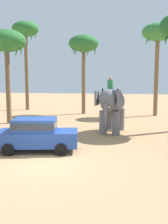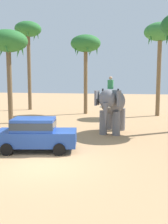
{
  "view_description": "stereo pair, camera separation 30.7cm",
  "coord_description": "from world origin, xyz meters",
  "px_view_note": "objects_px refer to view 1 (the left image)",
  "views": [
    {
      "loc": [
        3.69,
        -10.0,
        3.58
      ],
      "look_at": [
        0.49,
        5.71,
        1.6
      ],
      "focal_mm": 40.41,
      "sensor_mm": 36.0,
      "label": 1
    },
    {
      "loc": [
        3.99,
        -9.93,
        3.58
      ],
      "look_at": [
        0.49,
        5.71,
        1.6
      ],
      "focal_mm": 40.41,
      "sensor_mm": 36.0,
      "label": 2
    }
  ],
  "objects_px": {
    "palm_tree_left_of_road": "(7,43)",
    "palm_tree_far_back": "(26,33)",
    "car_sedan_foreground": "(36,133)",
    "palm_tree_behind_elephant": "(158,35)",
    "palm_tree_near_hut": "(84,46)",
    "elephant_with_mahout": "(112,104)"
  },
  "relations": [
    {
      "from": "palm_tree_left_of_road",
      "to": "palm_tree_far_back",
      "type": "relative_size",
      "value": 0.72
    },
    {
      "from": "elephant_with_mahout",
      "to": "palm_tree_far_back",
      "type": "height_order",
      "value": "palm_tree_far_back"
    },
    {
      "from": "elephant_with_mahout",
      "to": "palm_tree_behind_elephant",
      "type": "distance_m",
      "value": 12.03
    },
    {
      "from": "palm_tree_near_hut",
      "to": "palm_tree_far_back",
      "type": "relative_size",
      "value": 0.79
    },
    {
      "from": "car_sedan_foreground",
      "to": "palm_tree_far_back",
      "type": "bearing_deg",
      "value": 115.42
    },
    {
      "from": "palm_tree_far_back",
      "to": "palm_tree_near_hut",
      "type": "bearing_deg",
      "value": -17.2
    },
    {
      "from": "elephant_with_mahout",
      "to": "palm_tree_behind_elephant",
      "type": "relative_size",
      "value": 0.42
    },
    {
      "from": "elephant_with_mahout",
      "to": "palm_tree_near_hut",
      "type": "distance_m",
      "value": 11.71
    },
    {
      "from": "elephant_with_mahout",
      "to": "palm_tree_left_of_road",
      "type": "distance_m",
      "value": 10.27
    },
    {
      "from": "elephant_with_mahout",
      "to": "palm_tree_far_back",
      "type": "relative_size",
      "value": 0.37
    },
    {
      "from": "car_sedan_foreground",
      "to": "palm_tree_behind_elephant",
      "type": "bearing_deg",
      "value": 65.16
    },
    {
      "from": "car_sedan_foreground",
      "to": "palm_tree_behind_elephant",
      "type": "relative_size",
      "value": 0.47
    },
    {
      "from": "elephant_with_mahout",
      "to": "palm_tree_near_hut",
      "type": "relative_size",
      "value": 0.47
    },
    {
      "from": "palm_tree_near_hut",
      "to": "palm_tree_far_back",
      "type": "distance_m",
      "value": 8.27
    },
    {
      "from": "palm_tree_behind_elephant",
      "to": "palm_tree_left_of_road",
      "type": "distance_m",
      "value": 14.67
    },
    {
      "from": "elephant_with_mahout",
      "to": "palm_tree_far_back",
      "type": "xyz_separation_m",
      "value": [
        -11.62,
        12.03,
        7.37
      ]
    },
    {
      "from": "palm_tree_left_of_road",
      "to": "palm_tree_far_back",
      "type": "distance_m",
      "value": 10.56
    },
    {
      "from": "car_sedan_foreground",
      "to": "palm_tree_left_of_road",
      "type": "height_order",
      "value": "palm_tree_left_of_road"
    },
    {
      "from": "car_sedan_foreground",
      "to": "palm_tree_behind_elephant",
      "type": "distance_m",
      "value": 18.11
    },
    {
      "from": "palm_tree_far_back",
      "to": "palm_tree_left_of_road",
      "type": "bearing_deg",
      "value": -74.48
    },
    {
      "from": "palm_tree_near_hut",
      "to": "elephant_with_mahout",
      "type": "bearing_deg",
      "value": -67.66
    },
    {
      "from": "palm_tree_far_back",
      "to": "palm_tree_behind_elephant",
      "type": "bearing_deg",
      "value": -8.72
    }
  ]
}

